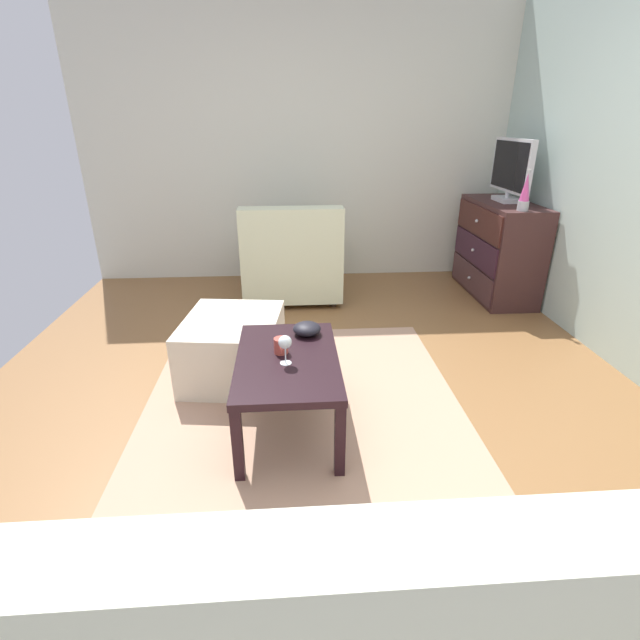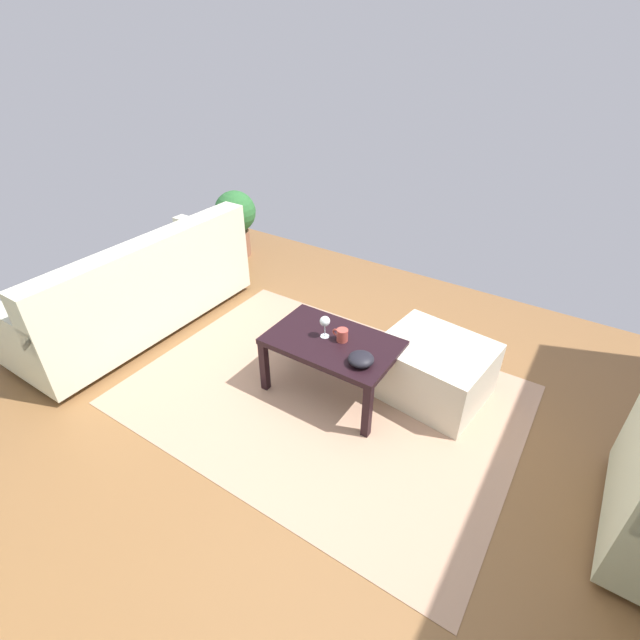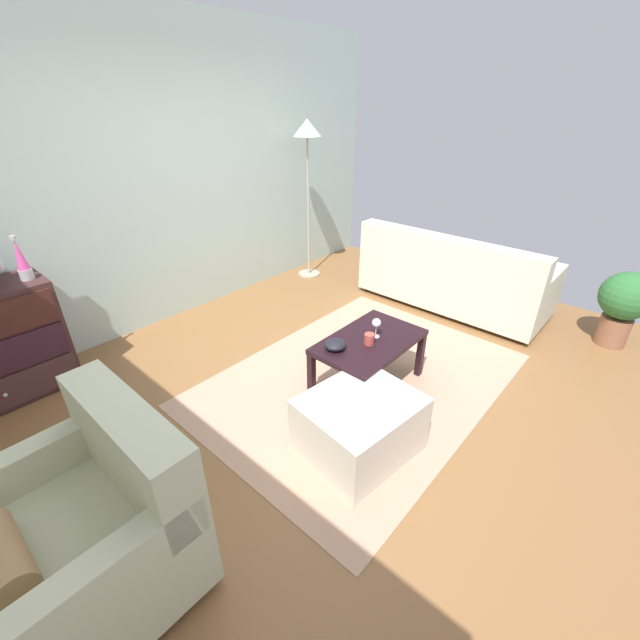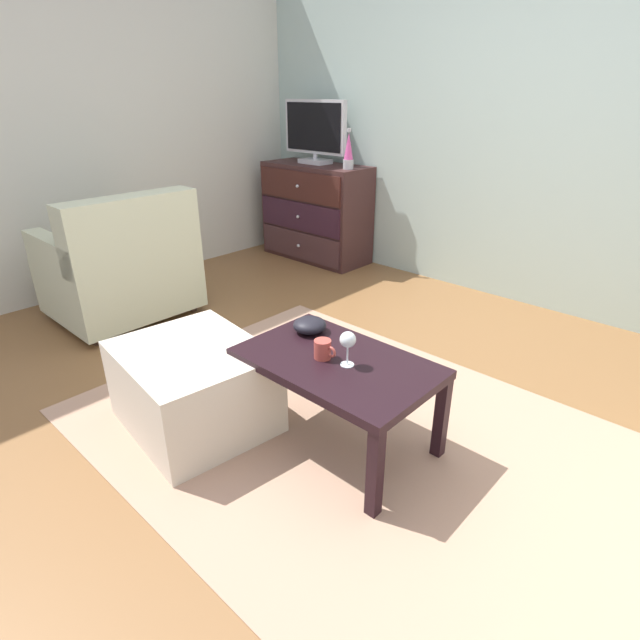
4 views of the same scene
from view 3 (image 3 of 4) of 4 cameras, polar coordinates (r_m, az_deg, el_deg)
ground_plane at (r=3.44m, az=0.91°, el=-8.80°), size 5.78×4.57×0.05m
wall_accent_rear at (r=4.39m, az=-20.69°, el=18.24°), size 5.78×0.12×2.79m
area_rug at (r=3.45m, az=5.65°, el=-8.21°), size 2.60×1.90×0.01m
lava_lamp at (r=3.67m, az=-36.35°, el=6.74°), size 0.09×0.09×0.33m
coffee_table at (r=3.18m, az=6.91°, el=-3.62°), size 0.87×0.54×0.44m
wine_glass at (r=3.13m, az=7.91°, el=-0.49°), size 0.07×0.07×0.16m
mug at (r=3.07m, az=6.95°, el=-2.63°), size 0.11×0.08×0.08m
bowl_decorative at (r=3.00m, az=2.12°, el=-3.45°), size 0.16×0.16×0.07m
couch_large at (r=4.70m, az=17.89°, el=5.57°), size 0.85×1.97×0.85m
armchair at (r=2.30m, az=-29.18°, el=-24.01°), size 0.80×0.90×0.90m
ottoman at (r=2.73m, az=5.53°, el=-14.44°), size 0.77×0.68×0.41m
standing_lamp at (r=5.06m, az=-1.78°, el=23.39°), size 0.32×0.32×1.86m
potted_plant at (r=4.61m, az=36.83°, el=1.99°), size 0.44×0.44×0.72m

